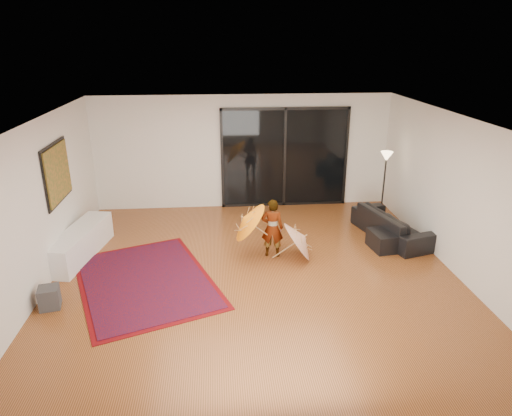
{
  "coord_description": "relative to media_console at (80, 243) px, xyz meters",
  "views": [
    {
      "loc": [
        -0.61,
        -7.1,
        3.93
      ],
      "look_at": [
        0.04,
        0.38,
        1.1
      ],
      "focal_mm": 32.0,
      "sensor_mm": 36.0,
      "label": 1
    }
  ],
  "objects": [
    {
      "name": "floor",
      "position": [
        3.25,
        -0.98,
        -0.27
      ],
      "size": [
        7.0,
        7.0,
        0.0
      ],
      "primitive_type": "plane",
      "color": "#9C522A",
      "rests_on": "ground"
    },
    {
      "name": "ceiling",
      "position": [
        3.25,
        -0.98,
        2.43
      ],
      "size": [
        7.0,
        7.0,
        0.0
      ],
      "primitive_type": "plane",
      "rotation": [
        3.14,
        0.0,
        0.0
      ],
      "color": "white",
      "rests_on": "wall_back"
    },
    {
      "name": "wall_back",
      "position": [
        3.25,
        2.52,
        1.08
      ],
      "size": [
        7.0,
        0.0,
        7.0
      ],
      "primitive_type": "plane",
      "rotation": [
        1.57,
        0.0,
        0.0
      ],
      "color": "silver",
      "rests_on": "floor"
    },
    {
      "name": "wall_front",
      "position": [
        3.25,
        -4.48,
        1.08
      ],
      "size": [
        7.0,
        0.0,
        7.0
      ],
      "primitive_type": "plane",
      "rotation": [
        -1.57,
        0.0,
        0.0
      ],
      "color": "silver",
      "rests_on": "floor"
    },
    {
      "name": "wall_left",
      "position": [
        -0.25,
        -0.98,
        1.08
      ],
      "size": [
        0.0,
        7.0,
        7.0
      ],
      "primitive_type": "plane",
      "rotation": [
        1.57,
        0.0,
        1.57
      ],
      "color": "silver",
      "rests_on": "floor"
    },
    {
      "name": "wall_right",
      "position": [
        6.75,
        -0.98,
        1.08
      ],
      "size": [
        0.0,
        7.0,
        7.0
      ],
      "primitive_type": "plane",
      "rotation": [
        1.57,
        0.0,
        -1.57
      ],
      "color": "silver",
      "rests_on": "floor"
    },
    {
      "name": "sliding_door",
      "position": [
        4.25,
        2.48,
        0.93
      ],
      "size": [
        3.06,
        0.07,
        2.4
      ],
      "color": "black",
      "rests_on": "wall_back"
    },
    {
      "name": "painting",
      "position": [
        -0.21,
        0.02,
        1.38
      ],
      "size": [
        0.04,
        1.28,
        1.08
      ],
      "color": "black",
      "rests_on": "wall_left"
    },
    {
      "name": "media_console",
      "position": [
        0.0,
        0.0,
        0.0
      ],
      "size": [
        0.84,
        2.0,
        0.54
      ],
      "primitive_type": "cube",
      "rotation": [
        0.0,
        0.0,
        -0.19
      ],
      "color": "white",
      "rests_on": "floor"
    },
    {
      "name": "speaker",
      "position": [
        0.0,
        -1.77,
        -0.1
      ],
      "size": [
        0.36,
        0.36,
        0.34
      ],
      "primitive_type": "cube",
      "rotation": [
        0.0,
        0.0,
        0.21
      ],
      "color": "#424244",
      "rests_on": "floor"
    },
    {
      "name": "persian_rug",
      "position": [
        1.34,
        -1.08,
        -0.26
      ],
      "size": [
        2.99,
        3.48,
        0.02
      ],
      "rotation": [
        0.0,
        0.0,
        0.36
      ],
      "color": "#5F080C",
      "rests_on": "floor"
    },
    {
      "name": "sofa",
      "position": [
        6.2,
        0.35,
        0.01
      ],
      "size": [
        1.25,
        2.08,
        0.57
      ],
      "primitive_type": "imported",
      "rotation": [
        0.0,
        0.0,
        1.84
      ],
      "color": "black",
      "rests_on": "floor"
    },
    {
      "name": "ottoman",
      "position": [
        5.92,
        -0.17,
        -0.09
      ],
      "size": [
        0.7,
        0.7,
        0.35
      ],
      "primitive_type": "cube",
      "rotation": [
        0.0,
        0.0,
        0.14
      ],
      "color": "black",
      "rests_on": "floor"
    },
    {
      "name": "floor_lamp",
      "position": [
        6.35,
        1.4,
        0.97
      ],
      "size": [
        0.27,
        0.27,
        1.57
      ],
      "color": "black",
      "rests_on": "floor"
    },
    {
      "name": "child",
      "position": [
        3.63,
        -0.29,
        0.3
      ],
      "size": [
        0.46,
        0.34,
        1.14
      ],
      "primitive_type": "imported",
      "rotation": [
        0.0,
        0.0,
        2.96
      ],
      "color": "#999999",
      "rests_on": "floor"
    },
    {
      "name": "parasol_orange",
      "position": [
        3.08,
        -0.34,
        0.46
      ],
      "size": [
        0.65,
        0.82,
        0.88
      ],
      "rotation": [
        0.0,
        -0.89,
        0.0
      ],
      "color": "orange",
      "rests_on": "child"
    },
    {
      "name": "parasol_white",
      "position": [
        4.23,
        -0.44,
        0.23
      ],
      "size": [
        0.63,
        0.83,
        0.93
      ],
      "rotation": [
        0.0,
        0.96,
        0.0
      ],
      "color": "silver",
      "rests_on": "floor"
    }
  ]
}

